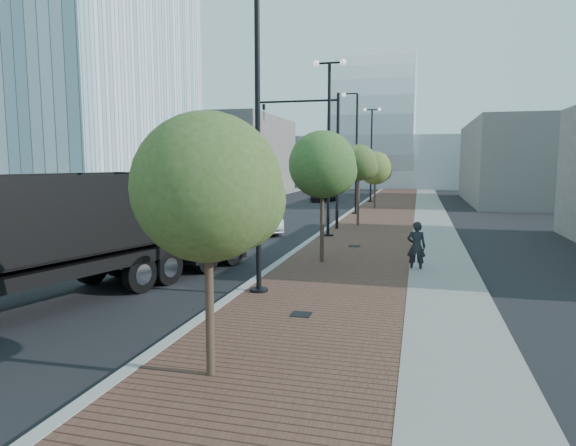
% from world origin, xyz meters
% --- Properties ---
extents(sidewalk, '(7.00, 140.00, 0.12)m').
position_xyz_m(sidewalk, '(3.50, 40.00, 0.06)').
color(sidewalk, '#4C2D23').
rests_on(sidewalk, ground).
extents(concrete_strip, '(2.40, 140.00, 0.13)m').
position_xyz_m(concrete_strip, '(6.20, 40.00, 0.07)').
color(concrete_strip, slate).
rests_on(concrete_strip, ground).
extents(curb, '(0.30, 140.00, 0.14)m').
position_xyz_m(curb, '(0.00, 40.00, 0.07)').
color(curb, gray).
rests_on(curb, ground).
extents(west_sidewalk, '(4.00, 140.00, 0.12)m').
position_xyz_m(west_sidewalk, '(-13.00, 40.00, 0.06)').
color(west_sidewalk, slate).
rests_on(west_sidewalk, ground).
extents(dump_truck, '(6.26, 13.93, 3.70)m').
position_xyz_m(dump_truck, '(-4.03, 10.09, 1.56)').
color(dump_truck, black).
rests_on(dump_truck, ground).
extents(white_sedan, '(3.25, 4.92, 1.53)m').
position_xyz_m(white_sedan, '(-3.29, 23.27, 0.77)').
color(white_sedan, silver).
rests_on(white_sedan, ground).
extents(dark_car_mid, '(2.97, 4.44, 1.13)m').
position_xyz_m(dark_car_mid, '(-6.96, 26.50, 0.57)').
color(dark_car_mid, black).
rests_on(dark_car_mid, ground).
extents(dark_car_far, '(2.83, 4.53, 1.22)m').
position_xyz_m(dark_car_far, '(-4.10, 46.61, 0.61)').
color(dark_car_far, black).
rests_on(dark_car_far, ground).
extents(pedestrian, '(0.71, 0.48, 1.89)m').
position_xyz_m(pedestrian, '(5.23, 14.58, 0.94)').
color(pedestrian, black).
rests_on(pedestrian, ground).
extents(streetlight_1, '(1.44, 0.56, 9.21)m').
position_xyz_m(streetlight_1, '(0.49, 10.00, 4.34)').
color(streetlight_1, black).
rests_on(streetlight_1, ground).
extents(streetlight_2, '(1.72, 0.56, 9.28)m').
position_xyz_m(streetlight_2, '(0.60, 22.00, 4.82)').
color(streetlight_2, black).
rests_on(streetlight_2, ground).
extents(streetlight_3, '(1.44, 0.56, 9.21)m').
position_xyz_m(streetlight_3, '(0.49, 34.00, 4.34)').
color(streetlight_3, black).
rests_on(streetlight_3, ground).
extents(streetlight_4, '(1.72, 0.56, 9.28)m').
position_xyz_m(streetlight_4, '(0.60, 46.00, 4.82)').
color(streetlight_4, black).
rests_on(streetlight_4, ground).
extents(traffic_mast, '(5.09, 0.20, 8.00)m').
position_xyz_m(traffic_mast, '(-0.30, 25.00, 4.98)').
color(traffic_mast, black).
rests_on(traffic_mast, ground).
extents(tree_0, '(2.70, 2.70, 4.96)m').
position_xyz_m(tree_0, '(1.65, 4.02, 3.59)').
color(tree_0, '#382619').
rests_on(tree_0, ground).
extents(tree_1, '(2.64, 2.63, 5.27)m').
position_xyz_m(tree_1, '(1.65, 15.02, 3.94)').
color(tree_1, '#382619').
rests_on(tree_1, ground).
extents(tree_2, '(2.30, 2.24, 5.13)m').
position_xyz_m(tree_2, '(1.65, 27.02, 3.99)').
color(tree_2, '#382619').
rests_on(tree_2, ground).
extents(tree_3, '(2.81, 2.81, 4.94)m').
position_xyz_m(tree_3, '(1.65, 39.02, 3.53)').
color(tree_3, '#382619').
rests_on(tree_3, ground).
extents(tower_podium, '(19.00, 19.00, 3.00)m').
position_xyz_m(tower_podium, '(-24.00, 32.00, 1.50)').
color(tower_podium, '#645D5A').
rests_on(tower_podium, ground).
extents(convention_center, '(50.00, 30.00, 50.00)m').
position_xyz_m(convention_center, '(-2.00, 85.00, 6.00)').
color(convention_center, '#B3BABE').
rests_on(convention_center, ground).
extents(commercial_block_nw, '(14.00, 20.00, 10.00)m').
position_xyz_m(commercial_block_nw, '(-20.00, 60.00, 5.00)').
color(commercial_block_nw, '#615A57').
rests_on(commercial_block_nw, ground).
extents(commercial_block_ne, '(12.00, 22.00, 8.00)m').
position_xyz_m(commercial_block_ne, '(16.00, 50.00, 4.00)').
color(commercial_block_ne, slate).
rests_on(commercial_block_ne, ground).
extents(utility_cover_1, '(0.50, 0.50, 0.02)m').
position_xyz_m(utility_cover_1, '(2.40, 8.00, 0.13)').
color(utility_cover_1, black).
rests_on(utility_cover_1, sidewalk).
extents(utility_cover_2, '(0.50, 0.50, 0.02)m').
position_xyz_m(utility_cover_2, '(2.40, 19.00, 0.13)').
color(utility_cover_2, black).
rests_on(utility_cover_2, sidewalk).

